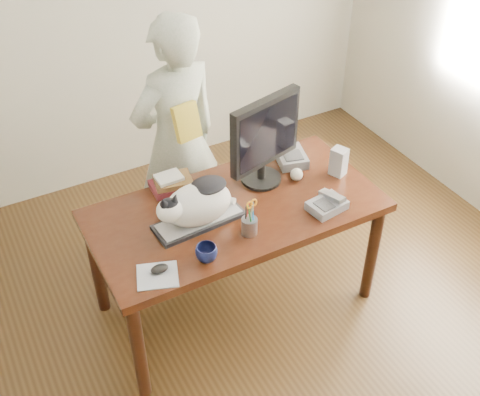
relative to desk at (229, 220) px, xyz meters
name	(u,v)px	position (x,y,z in m)	size (l,w,h in m)	color
room	(303,176)	(0.00, -0.68, 0.75)	(4.50, 4.50, 4.50)	black
desk	(229,220)	(0.00, 0.00, 0.00)	(1.60, 0.80, 0.75)	black
keyboard	(199,220)	(-0.23, -0.10, 0.16)	(0.50, 0.22, 0.03)	black
cat	(196,203)	(-0.25, -0.10, 0.29)	(0.48, 0.27, 0.27)	white
monitor	(265,137)	(0.25, 0.05, 0.45)	(0.47, 0.28, 0.54)	black
pen_cup	(250,224)	(-0.04, -0.30, 0.21)	(0.10, 0.10, 0.21)	gray
mousepad	(157,276)	(-0.58, -0.36, 0.15)	(0.24, 0.23, 0.00)	#B7BBC4
mouse	(159,269)	(-0.56, -0.34, 0.17)	(0.10, 0.08, 0.04)	black
coffee_mug	(206,253)	(-0.32, -0.37, 0.19)	(0.11, 0.11, 0.09)	#0E1238
phone	(327,204)	(0.43, -0.33, 0.18)	(0.22, 0.19, 0.09)	slate
speaker	(339,162)	(0.67, -0.09, 0.23)	(0.10, 0.11, 0.17)	gray
baseball	(297,175)	(0.43, -0.02, 0.18)	(0.07, 0.07, 0.07)	#ECE6CD
book_stack	(172,183)	(-0.24, 0.25, 0.19)	(0.25, 0.19, 0.09)	#441217
calculator	(291,157)	(0.50, 0.15, 0.18)	(0.22, 0.26, 0.07)	slate
person	(177,142)	(-0.05, 0.58, 0.22)	(0.60, 0.39, 1.64)	silver
held_book	(187,122)	(-0.05, 0.41, 0.45)	(0.17, 0.12, 0.22)	gold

